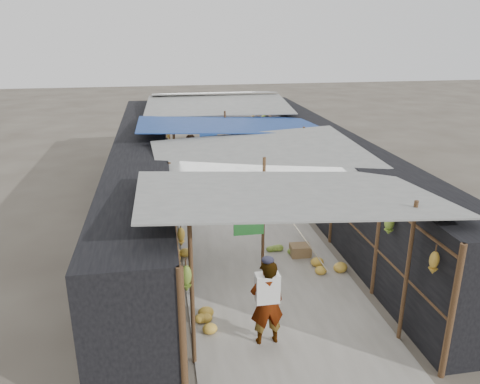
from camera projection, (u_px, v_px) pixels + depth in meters
ground at (300, 350)px, 7.97m from camera, size 80.00×80.00×0.00m
aisle_slab at (237, 211)px, 14.01m from camera, size 3.60×16.00×0.02m
stall_left at (143, 179)px, 13.20m from camera, size 1.40×15.00×2.30m
stall_right at (326, 170)px, 14.07m from camera, size 1.40×15.00×2.30m
crate_near at (300, 251)px, 11.22m from camera, size 0.49×0.40×0.29m
crate_mid at (260, 213)px, 13.56m from camera, size 0.52×0.45×0.27m
crate_back at (206, 182)px, 16.20m from camera, size 0.52×0.44×0.30m
black_basin at (250, 174)px, 17.30m from camera, size 0.67×0.67×0.20m
vendor_elderly at (267, 303)px, 7.90m from camera, size 0.61×0.42×1.60m
shopper_blue at (192, 157)px, 16.77m from camera, size 1.01×0.96×1.64m
vendor_seated at (262, 167)px, 17.01m from camera, size 0.34×0.56×0.84m
market_canopy at (236, 130)px, 13.54m from camera, size 5.62×15.20×2.77m
hanging_bananas at (235, 156)px, 13.61m from camera, size 3.96×14.23×0.79m
floor_bananas at (251, 225)px, 12.64m from camera, size 3.90×10.31×0.35m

